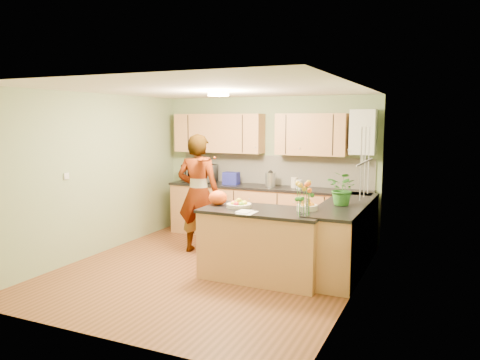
% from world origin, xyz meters
% --- Properties ---
extents(floor, '(4.50, 4.50, 0.00)m').
position_xyz_m(floor, '(0.00, 0.00, 0.00)').
color(floor, brown).
rests_on(floor, ground).
extents(ceiling, '(4.00, 4.50, 0.02)m').
position_xyz_m(ceiling, '(0.00, 0.00, 2.50)').
color(ceiling, white).
rests_on(ceiling, wall_back).
extents(wall_back, '(4.00, 0.02, 2.50)m').
position_xyz_m(wall_back, '(0.00, 2.25, 1.25)').
color(wall_back, gray).
rests_on(wall_back, floor).
extents(wall_front, '(4.00, 0.02, 2.50)m').
position_xyz_m(wall_front, '(0.00, -2.25, 1.25)').
color(wall_front, gray).
rests_on(wall_front, floor).
extents(wall_left, '(0.02, 4.50, 2.50)m').
position_xyz_m(wall_left, '(-2.00, 0.00, 1.25)').
color(wall_left, gray).
rests_on(wall_left, floor).
extents(wall_right, '(0.02, 4.50, 2.50)m').
position_xyz_m(wall_right, '(2.00, 0.00, 1.25)').
color(wall_right, gray).
rests_on(wall_right, floor).
extents(back_counter, '(3.64, 0.62, 0.94)m').
position_xyz_m(back_counter, '(0.10, 1.95, 0.47)').
color(back_counter, '#B47D48').
rests_on(back_counter, floor).
extents(right_counter, '(0.62, 2.24, 0.94)m').
position_xyz_m(right_counter, '(1.70, 0.85, 0.47)').
color(right_counter, '#B47D48').
rests_on(right_counter, floor).
extents(splashback, '(3.60, 0.02, 0.52)m').
position_xyz_m(splashback, '(0.10, 2.23, 1.20)').
color(splashback, beige).
rests_on(splashback, back_counter).
extents(upper_cabinets, '(3.20, 0.34, 0.70)m').
position_xyz_m(upper_cabinets, '(-0.18, 2.08, 1.85)').
color(upper_cabinets, '#B47D48').
rests_on(upper_cabinets, wall_back).
extents(boiler, '(0.40, 0.30, 0.86)m').
position_xyz_m(boiler, '(1.70, 2.09, 1.90)').
color(boiler, silver).
rests_on(boiler, wall_back).
extents(window_right, '(0.01, 1.30, 1.05)m').
position_xyz_m(window_right, '(1.99, 0.60, 1.55)').
color(window_right, silver).
rests_on(window_right, wall_right).
extents(light_switch, '(0.02, 0.09, 0.09)m').
position_xyz_m(light_switch, '(-1.99, -0.60, 1.30)').
color(light_switch, silver).
rests_on(light_switch, wall_left).
extents(ceiling_lamp, '(0.30, 0.30, 0.07)m').
position_xyz_m(ceiling_lamp, '(0.00, 0.30, 2.46)').
color(ceiling_lamp, '#FFEABF').
rests_on(ceiling_lamp, ceiling).
extents(peninsula_island, '(1.62, 0.83, 0.93)m').
position_xyz_m(peninsula_island, '(0.80, 0.01, 0.47)').
color(peninsula_island, '#B47D48').
rests_on(peninsula_island, floor).
extents(fruit_dish, '(0.33, 0.33, 0.12)m').
position_xyz_m(fruit_dish, '(0.45, 0.01, 0.98)').
color(fruit_dish, beige).
rests_on(fruit_dish, peninsula_island).
extents(orange_bowl, '(0.27, 0.27, 0.16)m').
position_xyz_m(orange_bowl, '(1.35, 0.16, 1.00)').
color(orange_bowl, beige).
rests_on(orange_bowl, peninsula_island).
extents(flower_vase, '(0.26, 0.26, 0.48)m').
position_xyz_m(flower_vase, '(1.40, -0.17, 1.25)').
color(flower_vase, silver).
rests_on(flower_vase, peninsula_island).
extents(orange_bag, '(0.30, 0.27, 0.20)m').
position_xyz_m(orange_bag, '(0.10, 0.06, 1.03)').
color(orange_bag, '#E54C12').
rests_on(orange_bag, peninsula_island).
extents(papers, '(0.20, 0.28, 0.01)m').
position_xyz_m(papers, '(0.70, -0.29, 0.94)').
color(papers, white).
rests_on(papers, peninsula_island).
extents(violinist, '(0.74, 0.54, 1.88)m').
position_xyz_m(violinist, '(-0.59, 0.75, 0.94)').
color(violinist, '#E4A38B').
rests_on(violinist, floor).
extents(violin, '(0.58, 0.51, 0.15)m').
position_xyz_m(violin, '(-0.39, 0.53, 1.51)').
color(violin, '#4D1604').
rests_on(violin, violinist).
extents(microwave, '(0.67, 0.52, 0.33)m').
position_xyz_m(microwave, '(-1.26, 1.98, 1.10)').
color(microwave, silver).
rests_on(microwave, back_counter).
extents(blue_box, '(0.29, 0.22, 0.22)m').
position_xyz_m(blue_box, '(-0.58, 1.93, 1.05)').
color(blue_box, navy).
rests_on(blue_box, back_counter).
extents(kettle, '(0.17, 0.17, 0.33)m').
position_xyz_m(kettle, '(0.16, 1.97, 1.07)').
color(kettle, silver).
rests_on(kettle, back_counter).
extents(jar_cream, '(0.13, 0.13, 0.18)m').
position_xyz_m(jar_cream, '(0.59, 1.98, 1.03)').
color(jar_cream, beige).
rests_on(jar_cream, back_counter).
extents(jar_white, '(0.12, 0.12, 0.16)m').
position_xyz_m(jar_white, '(0.71, 1.90, 1.02)').
color(jar_white, silver).
rests_on(jar_white, back_counter).
extents(potted_plant, '(0.53, 0.50, 0.46)m').
position_xyz_m(potted_plant, '(1.70, 0.67, 1.17)').
color(potted_plant, '#2B6C24').
rests_on(potted_plant, right_counter).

